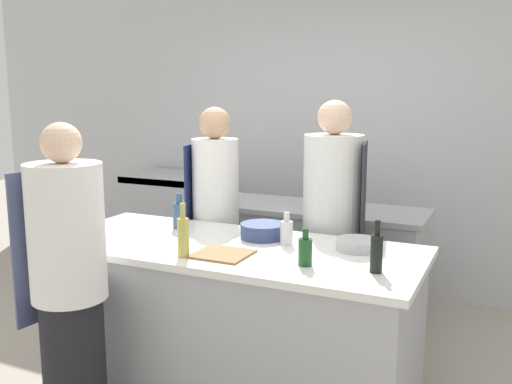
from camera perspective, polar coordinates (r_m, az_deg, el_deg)
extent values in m
cube|color=silver|center=(5.14, 8.44, 5.79)|extent=(8.00, 0.06, 2.80)
cube|color=#A8AAAF|center=(3.42, -2.54, -13.00)|extent=(2.08, 0.89, 0.87)
cube|color=white|center=(3.27, -2.60, -5.64)|extent=(2.17, 0.92, 0.04)
cube|color=#A8AAAF|center=(4.50, 4.48, -7.27)|extent=(1.83, 0.59, 0.87)
cube|color=#A8AAAF|center=(4.39, 4.56, -1.59)|extent=(1.91, 0.62, 0.04)
cube|color=#A8AAAF|center=(5.61, -8.32, -3.20)|extent=(0.92, 0.63, 0.99)
cube|color=black|center=(5.42, -10.06, -6.17)|extent=(0.74, 0.01, 0.35)
cube|color=black|center=(5.27, -10.28, 0.96)|extent=(0.79, 0.01, 0.06)
cylinder|color=black|center=(3.21, -17.68, -16.34)|extent=(0.32, 0.32, 0.75)
cylinder|color=white|center=(2.96, -18.42, -3.81)|extent=(0.37, 0.37, 0.68)
cube|color=#4C567F|center=(3.13, -20.62, -5.04)|extent=(0.05, 0.35, 0.79)
sphere|color=beige|center=(2.89, -18.91, 4.69)|extent=(0.20, 0.20, 0.20)
cylinder|color=black|center=(3.92, 7.44, -10.63)|extent=(0.33, 0.33, 0.79)
cylinder|color=silver|center=(3.72, 7.71, 0.25)|extent=(0.38, 0.38, 0.71)
cube|color=#2D2D33|center=(3.72, 10.69, -1.40)|extent=(0.08, 0.36, 0.83)
sphere|color=beige|center=(3.67, 7.88, 7.41)|extent=(0.22, 0.22, 0.22)
cylinder|color=black|center=(4.15, -3.95, -9.52)|extent=(0.27, 0.27, 0.77)
cylinder|color=white|center=(3.97, -4.08, 0.41)|extent=(0.32, 0.32, 0.68)
cube|color=#19234C|center=(4.04, -6.32, -0.85)|extent=(0.07, 0.30, 0.80)
sphere|color=tan|center=(3.92, -4.16, 6.92)|extent=(0.22, 0.22, 0.22)
cylinder|color=#5B2319|center=(3.45, -15.58, -3.63)|extent=(0.09, 0.09, 0.14)
cylinder|color=#5B2319|center=(3.43, -15.65, -2.07)|extent=(0.04, 0.04, 0.05)
cylinder|color=#2D5175|center=(3.67, -7.65, -2.36)|extent=(0.08, 0.08, 0.16)
cylinder|color=#2D5175|center=(3.64, -7.70, -0.62)|extent=(0.04, 0.04, 0.06)
cylinder|color=#B2A84C|center=(3.03, -7.29, -4.56)|extent=(0.06, 0.06, 0.21)
cylinder|color=#B2A84C|center=(3.00, -7.35, -1.87)|extent=(0.03, 0.03, 0.08)
cylinder|color=#19471E|center=(2.88, 4.95, -6.01)|extent=(0.07, 0.07, 0.14)
cylinder|color=#19471E|center=(2.86, 4.97, -4.17)|extent=(0.03, 0.03, 0.05)
cylinder|color=silver|center=(3.26, 3.07, -4.10)|extent=(0.07, 0.07, 0.14)
cylinder|color=silver|center=(3.24, 3.08, -2.49)|extent=(0.03, 0.03, 0.05)
cylinder|color=black|center=(2.82, 11.95, -6.07)|extent=(0.06, 0.06, 0.19)
cylinder|color=black|center=(2.78, 12.05, -3.51)|extent=(0.03, 0.03, 0.07)
cylinder|color=navy|center=(3.40, 0.69, -3.90)|extent=(0.27, 0.27, 0.09)
cylinder|color=#B7BABC|center=(3.20, 10.07, -5.19)|extent=(0.23, 0.23, 0.06)
cylinder|color=#33477F|center=(3.57, -15.83, -3.59)|extent=(0.10, 0.10, 0.09)
cube|color=olive|center=(3.07, -3.39, -6.21)|extent=(0.29, 0.27, 0.01)
cylinder|color=#A8AAAF|center=(4.25, 7.63, -0.23)|extent=(0.26, 0.26, 0.22)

